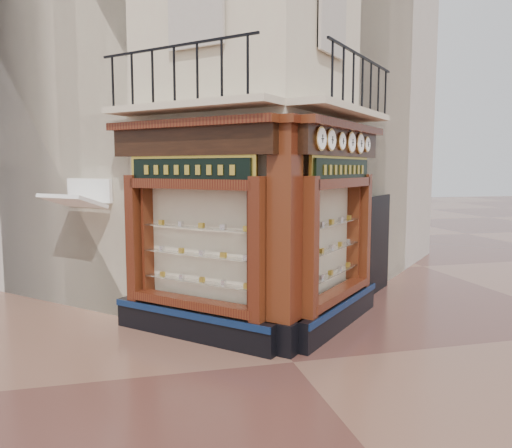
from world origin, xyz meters
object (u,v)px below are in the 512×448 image
object	(u,v)px
clock_e	(360,144)
clock_c	(342,141)
signboard_right	(342,170)
corner_pilaster	(285,239)
clock_b	(331,140)
clock_a	(321,139)
clock_d	(351,142)
clock_f	(367,144)
awning	(77,317)
signboard_left	(189,170)

from	to	relation	value
clock_e	clock_c	bearing A→B (deg)	-180.00
signboard_right	corner_pilaster	bearing A→B (deg)	169.75
clock_b	clock_c	distance (m)	0.51
clock_b	clock_c	bearing A→B (deg)	-0.00
clock_b	clock_e	world-z (taller)	clock_e
clock_a	signboard_right	size ratio (longest dim) A/B	0.20
corner_pilaster	clock_d	distance (m)	2.58
clock_d	clock_f	size ratio (longest dim) A/B	1.26
clock_a	clock_f	world-z (taller)	clock_a
corner_pilaster	awning	xyz separation A→B (m)	(-3.65, 2.95, -1.95)
clock_a	clock_f	size ratio (longest dim) A/B	1.26
clock_e	clock_f	xyz separation A→B (m)	(0.30, 0.30, 0.00)
corner_pilaster	clock_b	xyz separation A→B (m)	(0.94, 0.33, 1.67)
clock_b	signboard_right	distance (m)	1.01
clock_e	clock_b	bearing A→B (deg)	180.00
clock_c	corner_pilaster	bearing A→B (deg)	163.14
clock_a	clock_b	size ratio (longest dim) A/B	1.05
clock_a	clock_e	world-z (taller)	clock_e
awning	signboard_left	xyz separation A→B (m)	(2.19, -1.93, 3.10)
clock_f	signboard_right	size ratio (longest dim) A/B	0.16
clock_e	clock_f	size ratio (longest dim) A/B	1.28
clock_f	signboard_right	bearing A→B (deg)	174.21
signboard_right	clock_d	bearing A→B (deg)	-34.36
signboard_left	corner_pilaster	bearing A→B (deg)	-169.75
clock_d	clock_e	bearing A→B (deg)	0.00
signboard_left	signboard_right	bearing A→B (deg)	-135.00
clock_f	signboard_right	world-z (taller)	clock_f
clock_a	clock_e	bearing A→B (deg)	0.00
clock_c	signboard_right	world-z (taller)	clock_c
awning	clock_b	bearing A→B (deg)	-164.67
clock_a	clock_d	world-z (taller)	same
clock_c	clock_f	size ratio (longest dim) A/B	1.03
clock_b	signboard_right	world-z (taller)	clock_b
clock_b	clock_e	distance (m)	1.52
clock_b	signboard_left	distance (m)	2.55
clock_d	awning	size ratio (longest dim) A/B	0.31
clock_e	clock_f	distance (m)	0.42
signboard_left	clock_f	bearing A→B (deg)	-124.59
clock_d	clock_b	bearing A→B (deg)	180.00
clock_f	awning	size ratio (longest dim) A/B	0.25
signboard_right	clock_b	bearing A→B (deg)	-172.62
clock_c	clock_d	xyz separation A→B (m)	(0.36, 0.36, 0.00)
clock_a	signboard_right	world-z (taller)	clock_a
clock_b	clock_d	bearing A→B (deg)	-0.00
awning	corner_pilaster	bearing A→B (deg)	-173.89
clock_f	clock_d	bearing A→B (deg)	-180.00
clock_b	clock_e	bearing A→B (deg)	-0.00
awning	signboard_left	distance (m)	4.26
clock_f	signboard_left	xyz separation A→B (m)	(-3.77, -0.69, -0.52)
signboard_left	clock_d	bearing A→B (deg)	-134.33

